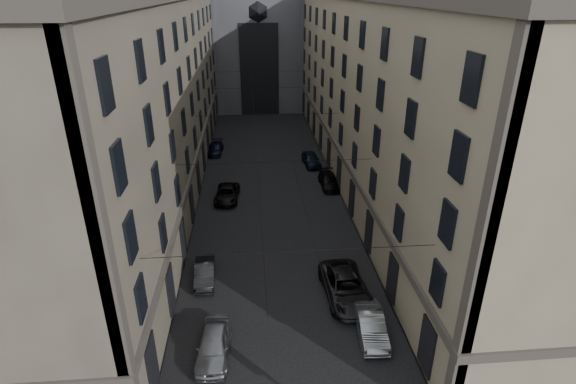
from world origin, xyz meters
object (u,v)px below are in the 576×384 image
object	(u,v)px
car_right_far	(311,159)
car_left_near	(213,345)
car_left_far	(215,148)
car_left_midnear	(205,273)
car_right_midfar	(329,181)
car_left_midfar	(227,194)
car_right_midnear	(346,287)
car_right_near	(371,325)

from	to	relation	value
car_right_far	car_left_near	bearing A→B (deg)	-113.22
car_left_near	car_left_far	bearing A→B (deg)	96.41
car_left_midnear	car_right_midfar	xyz separation A→B (m)	(11.47, 15.44, 0.01)
car_left_midnear	car_left_far	size ratio (longest dim) A/B	0.89
car_left_midfar	car_right_midfar	bearing A→B (deg)	16.61
car_left_near	car_left_midfar	world-z (taller)	car_left_near
car_left_far	car_right_midfar	xyz separation A→B (m)	(12.40, -11.42, 0.02)
car_left_near	car_left_far	xyz separation A→B (m)	(-2.00, 34.06, -0.12)
car_left_midfar	car_left_near	bearing A→B (deg)	-85.75
car_left_far	car_right_far	distance (m)	12.45
car_left_near	car_right_midnear	xyz separation A→B (m)	(8.40, 4.50, 0.07)
car_right_midfar	car_right_far	distance (m)	6.41
car_left_midnear	car_left_midfar	size ratio (longest dim) A/B	0.83
car_left_far	car_right_near	distance (m)	35.00
car_left_far	car_left_near	bearing A→B (deg)	-82.10
car_left_near	car_right_near	bearing A→B (deg)	8.60
car_left_far	car_left_midnear	bearing A→B (deg)	-83.48
car_right_midfar	car_right_far	world-z (taller)	car_right_far
car_left_midnear	car_right_midfar	world-z (taller)	car_right_midfar
car_left_midfar	car_left_far	distance (m)	13.84
car_left_midfar	car_right_midfar	world-z (taller)	car_right_midfar
car_left_midnear	car_left_near	bearing A→B (deg)	-84.50
car_right_near	car_right_far	size ratio (longest dim) A/B	1.01
car_left_midnear	car_right_near	bearing A→B (deg)	-34.71
car_left_far	car_left_midfar	bearing A→B (deg)	-77.15
car_right_midnear	car_left_midfar	bearing A→B (deg)	114.83
car_left_midnear	car_left_midfar	xyz separation A→B (m)	(1.07, 13.16, 0.01)
car_right_far	car_left_midfar	bearing A→B (deg)	-142.73
car_left_midnear	car_right_near	world-z (taller)	car_right_near
car_left_far	car_right_near	size ratio (longest dim) A/B	1.01
car_left_far	car_right_far	xyz separation A→B (m)	(11.36, -5.09, 0.09)
car_right_midnear	car_right_far	xyz separation A→B (m)	(0.96, 24.47, -0.10)
car_left_near	car_left_midnear	xyz separation A→B (m)	(-1.07, 7.21, -0.11)
car_left_far	car_right_far	size ratio (longest dim) A/B	1.02
car_left_near	car_right_midnear	size ratio (longest dim) A/B	0.74
car_left_midfar	car_right_midnear	xyz separation A→B (m)	(8.40, -15.86, 0.17)
car_left_midfar	car_right_near	world-z (taller)	car_right_near
car_left_near	car_right_far	xyz separation A→B (m)	(9.36, 28.97, -0.02)
car_right_midnear	car_left_near	bearing A→B (deg)	-154.88
car_right_near	car_right_midnear	xyz separation A→B (m)	(-0.74, 3.61, 0.11)
car_right_near	car_left_far	bearing A→B (deg)	111.89
car_left_midfar	car_left_far	bearing A→B (deg)	102.55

